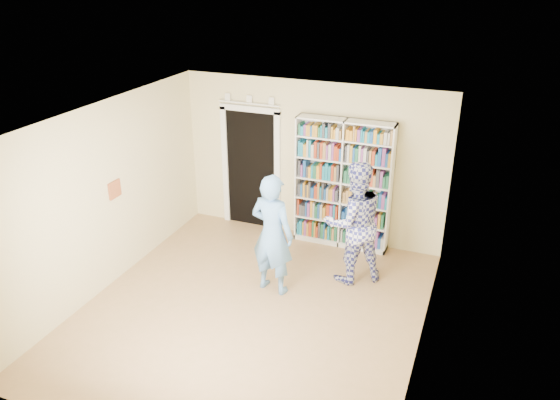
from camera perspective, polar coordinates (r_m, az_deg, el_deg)
name	(u,v)px	position (r m, az deg, el deg)	size (l,w,h in m)	color
floor	(252,311)	(7.70, -2.98, -11.50)	(5.00, 5.00, 0.00)	#9B784B
ceiling	(247,121)	(6.51, -3.48, 8.23)	(5.00, 5.00, 0.00)	white
wall_back	(311,161)	(9.14, 3.31, 4.04)	(4.50, 4.50, 0.00)	beige
wall_left	(105,198)	(8.13, -17.80, 0.25)	(5.00, 5.00, 0.00)	beige
wall_right	(429,256)	(6.49, 15.28, -5.63)	(5.00, 5.00, 0.00)	beige
bookshelf	(343,184)	(8.94, 6.59, 1.70)	(1.58, 0.30, 2.17)	white
doorway	(251,163)	(9.56, -3.04, 3.86)	(1.10, 0.08, 2.43)	black
wall_art	(115,189)	(8.24, -16.89, 1.07)	(0.03, 0.25, 0.25)	brown
man_blue	(272,234)	(7.69, -0.81, -3.61)	(0.66, 0.43, 1.80)	#5C91CE
man_plaid	(354,223)	(8.01, 7.73, -2.35)	(0.91, 0.71, 1.88)	navy
paper_sheet	(355,228)	(7.85, 7.88, -2.91)	(0.20, 0.01, 0.28)	white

